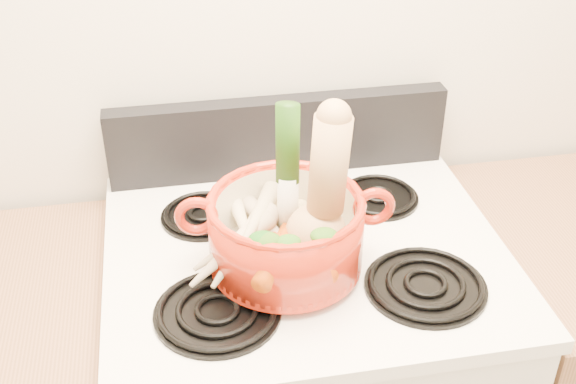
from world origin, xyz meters
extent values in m
cube|color=white|center=(0.00, 1.75, 1.30)|extent=(3.50, 0.02, 2.60)
cube|color=white|center=(0.00, 1.40, 0.93)|extent=(0.78, 0.67, 0.03)
cube|color=black|center=(0.00, 1.70, 1.04)|extent=(0.76, 0.05, 0.18)
cylinder|color=black|center=(-0.19, 1.24, 0.96)|extent=(0.22, 0.22, 0.02)
cylinder|color=black|center=(0.19, 1.24, 0.96)|extent=(0.22, 0.22, 0.02)
cylinder|color=black|center=(-0.19, 1.54, 0.96)|extent=(0.17, 0.17, 0.02)
cylinder|color=black|center=(0.19, 1.54, 0.96)|extent=(0.17, 0.17, 0.02)
cylinder|color=#AD210E|center=(-0.05, 1.34, 1.04)|extent=(0.31, 0.31, 0.14)
torus|color=#AD210E|center=(-0.21, 1.35, 1.08)|extent=(0.08, 0.03, 0.08)
torus|color=#AD210E|center=(0.11, 1.32, 1.08)|extent=(0.08, 0.03, 0.08)
cylinder|color=silver|center=(-0.04, 1.39, 1.14)|extent=(0.06, 0.06, 0.28)
ellipsoid|color=tan|center=(-0.04, 1.42, 1.02)|extent=(0.10, 0.08, 0.05)
cone|color=#EFE3C2|center=(-0.13, 1.35, 1.02)|extent=(0.18, 0.23, 0.07)
cone|color=#F0E2C3|center=(-0.15, 1.33, 1.03)|extent=(0.20, 0.19, 0.07)
cone|color=beige|center=(-0.08, 1.40, 1.03)|extent=(0.13, 0.21, 0.06)
cone|color=beige|center=(-0.15, 1.33, 1.03)|extent=(0.17, 0.13, 0.05)
cone|color=beige|center=(-0.13, 1.41, 1.04)|extent=(0.06, 0.20, 0.06)
cone|color=beige|center=(-0.10, 1.36, 1.05)|extent=(0.13, 0.20, 0.06)
cone|color=#C13209|center=(-0.07, 1.30, 1.02)|extent=(0.03, 0.16, 0.05)
cone|color=#D1610A|center=(-0.07, 1.31, 1.02)|extent=(0.10, 0.17, 0.05)
cone|color=#D3480A|center=(-0.01, 1.30, 1.03)|extent=(0.06, 0.19, 0.05)
cone|color=#BA3609|center=(-0.08, 1.28, 1.03)|extent=(0.09, 0.12, 0.04)
cone|color=#C54F09|center=(-0.08, 1.27, 1.04)|extent=(0.11, 0.18, 0.05)
camera|label=1|loc=(-0.24, 0.29, 1.81)|focal=45.00mm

